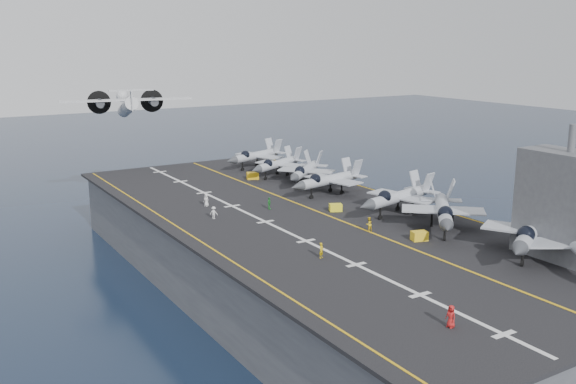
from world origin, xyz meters
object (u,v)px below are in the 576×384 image
fighter_jet_0 (576,243)px  tow_cart_a (419,236)px  island_superstructure (567,192)px  transport_plane (128,107)px

fighter_jet_0 → tow_cart_a: size_ratio=8.71×
island_superstructure → fighter_jet_0: size_ratio=0.80×
fighter_jet_0 → transport_plane: size_ratio=0.68×
island_superstructure → tow_cart_a: 17.32m
island_superstructure → tow_cart_a: bearing=124.8°
tow_cart_a → transport_plane: size_ratio=0.08×
island_superstructure → transport_plane: size_ratio=0.54×
fighter_jet_0 → transport_plane: bearing=104.4°
island_superstructure → fighter_jet_0: bearing=-120.0°
fighter_jet_0 → transport_plane: transport_plane is taller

